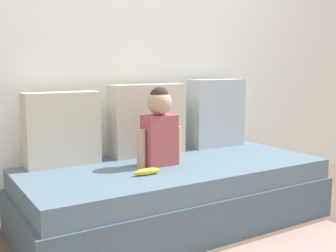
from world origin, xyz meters
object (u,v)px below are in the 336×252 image
banana (147,171)px  throw_pillow_right (217,113)px  throw_pillow_left (62,129)px  couch (174,194)px  toddler (159,127)px  throw_pillow_center (148,120)px

banana → throw_pillow_right: bearing=29.1°
throw_pillow_left → throw_pillow_right: throw_pillow_right is taller
couch → toddler: 0.46m
couch → toddler: toddler is taller
toddler → throw_pillow_left: bearing=148.5°
throw_pillow_left → throw_pillow_right: (1.23, 0.00, 0.03)m
throw_pillow_center → toddler: throw_pillow_center is taller
throw_pillow_center → throw_pillow_right: throw_pillow_right is taller
banana → couch: bearing=27.9°
toddler → throw_pillow_right: bearing=24.4°
toddler → couch: bearing=-17.2°
couch → throw_pillow_left: 0.83m
throw_pillow_center → banana: size_ratio=3.19×
couch → throw_pillow_right: size_ratio=3.80×
throw_pillow_left → throw_pillow_center: size_ratio=0.86×
toddler → banana: bearing=-136.7°
couch → throw_pillow_center: 0.57m
throw_pillow_center → banana: (-0.28, -0.50, -0.23)m
throw_pillow_left → throw_pillow_right: size_ratio=0.89×
throw_pillow_left → banana: size_ratio=2.73×
throw_pillow_left → banana: 0.64m
throw_pillow_left → toddler: toddler is taller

